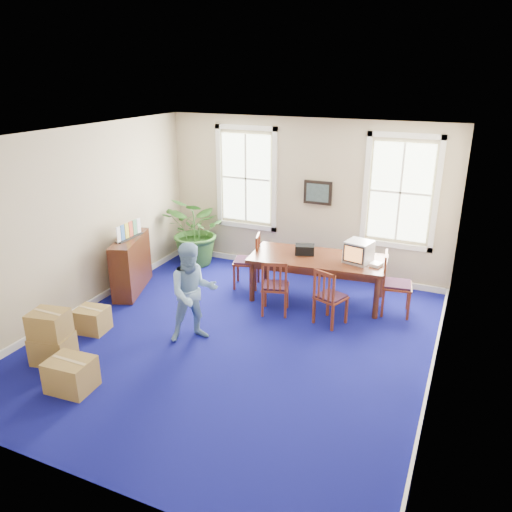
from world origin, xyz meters
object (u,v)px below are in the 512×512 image
at_px(chair_near_left, 275,286).
at_px(cardboard_boxes, 68,335).
at_px(man, 193,293).
at_px(credenza, 131,265).
at_px(crt_tv, 359,252).
at_px(potted_plant, 198,231).
at_px(conference_table, 317,278).

relative_size(chair_near_left, cardboard_boxes, 0.69).
relative_size(man, credenza, 1.19).
bearing_deg(cardboard_boxes, crt_tv, 46.55).
bearing_deg(credenza, crt_tv, -4.01).
bearing_deg(potted_plant, conference_table, -12.43).
xyz_separation_m(crt_tv, cardboard_boxes, (-3.41, -3.60, -0.61)).
height_order(conference_table, man, man).
distance_m(chair_near_left, cardboard_boxes, 3.48).
bearing_deg(man, chair_near_left, 17.86).
bearing_deg(man, credenza, 110.19).
distance_m(conference_table, credenza, 3.57).
height_order(conference_table, crt_tv, crt_tv).
xyz_separation_m(crt_tv, credenza, (-4.12, -1.16, -0.50)).
bearing_deg(potted_plant, cardboard_boxes, -86.79).
height_order(man, credenza, man).
relative_size(conference_table, chair_near_left, 2.39).
height_order(chair_near_left, credenza, credenza).
relative_size(credenza, potted_plant, 0.87).
bearing_deg(cardboard_boxes, chair_near_left, 51.13).
bearing_deg(chair_near_left, cardboard_boxes, 35.35).
bearing_deg(man, crt_tv, 6.70).
bearing_deg(crt_tv, conference_table, -162.55).
bearing_deg(chair_near_left, crt_tv, -159.75).
distance_m(crt_tv, man, 3.08).
relative_size(man, potted_plant, 1.04).
relative_size(crt_tv, chair_near_left, 0.46).
relative_size(crt_tv, cardboard_boxes, 0.32).
bearing_deg(crt_tv, chair_near_left, -130.92).
bearing_deg(chair_near_left, potted_plant, -47.28).
xyz_separation_m(conference_table, man, (-1.33, -2.22, 0.39)).
bearing_deg(credenza, man, -48.31).
bearing_deg(crt_tv, credenza, -151.26).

